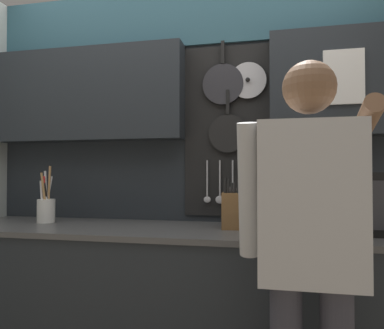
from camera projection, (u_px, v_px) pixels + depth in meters
base_cabinet_counter at (168, 309)px, 2.10m from camera, size 2.61×0.66×0.90m
back_wall_unit at (178, 135)px, 2.42m from camera, size 3.18×0.22×2.43m
microwave at (335, 202)px, 1.97m from camera, size 0.51×0.35×0.31m
knife_block at (232, 210)px, 2.09m from camera, size 0.12×0.16×0.28m
utensil_crock at (46, 208)px, 2.34m from camera, size 0.11×0.11×0.35m
person at (310, 237)px, 1.40m from camera, size 0.54×0.63×1.63m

